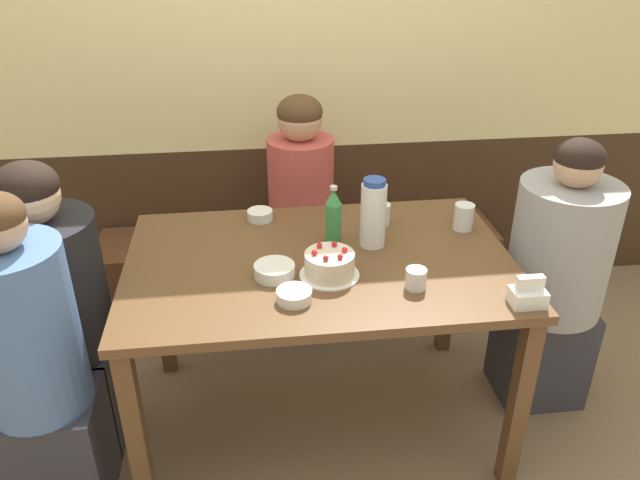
% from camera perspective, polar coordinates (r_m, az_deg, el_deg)
% --- Properties ---
extents(ground_plane, '(12.00, 12.00, 0.00)m').
position_cam_1_polar(ground_plane, '(2.74, -0.03, -15.91)').
color(ground_plane, '#846B51').
extents(back_wall, '(4.80, 0.04, 2.50)m').
position_cam_1_polar(back_wall, '(3.08, -2.52, 15.88)').
color(back_wall, '#3D2819').
rests_on(back_wall, ground_plane).
extents(bench_seat, '(2.01, 0.38, 0.45)m').
position_cam_1_polar(bench_seat, '(3.26, -1.82, -2.91)').
color(bench_seat, '#56331E').
rests_on(bench_seat, ground_plane).
extents(dining_table, '(1.40, 0.91, 0.77)m').
position_cam_1_polar(dining_table, '(2.32, -0.04, -3.69)').
color(dining_table, brown).
rests_on(dining_table, ground_plane).
extents(birthday_cake, '(0.21, 0.21, 0.11)m').
position_cam_1_polar(birthday_cake, '(2.14, 0.88, -2.28)').
color(birthday_cake, white).
rests_on(birthday_cake, dining_table).
extents(water_pitcher, '(0.10, 0.10, 0.27)m').
position_cam_1_polar(water_pitcher, '(2.31, 4.89, 2.44)').
color(water_pitcher, white).
rests_on(water_pitcher, dining_table).
extents(soju_bottle, '(0.06, 0.06, 0.22)m').
position_cam_1_polar(soju_bottle, '(2.35, 1.23, 2.33)').
color(soju_bottle, '#388E4C').
rests_on(soju_bottle, dining_table).
extents(napkin_holder, '(0.11, 0.08, 0.11)m').
position_cam_1_polar(napkin_holder, '(2.10, 18.49, -4.74)').
color(napkin_holder, white).
rests_on(napkin_holder, dining_table).
extents(bowl_soup_white, '(0.10, 0.10, 0.04)m').
position_cam_1_polar(bowl_soup_white, '(2.56, -5.51, 2.29)').
color(bowl_soup_white, white).
rests_on(bowl_soup_white, dining_table).
extents(bowl_rice_small, '(0.14, 0.14, 0.04)m').
position_cam_1_polar(bowl_rice_small, '(2.16, -4.19, -2.80)').
color(bowl_rice_small, white).
rests_on(bowl_rice_small, dining_table).
extents(bowl_side_dish, '(0.12, 0.12, 0.04)m').
position_cam_1_polar(bowl_side_dish, '(2.03, -2.37, -5.09)').
color(bowl_side_dish, white).
rests_on(bowl_side_dish, dining_table).
extents(glass_water_tall, '(0.07, 0.07, 0.09)m').
position_cam_1_polar(glass_water_tall, '(2.51, 5.66, 2.34)').
color(glass_water_tall, silver).
rests_on(glass_water_tall, dining_table).
extents(glass_tumbler_short, '(0.08, 0.08, 0.10)m').
position_cam_1_polar(glass_tumbler_short, '(2.52, 13.01, 2.09)').
color(glass_tumbler_short, silver).
rests_on(glass_tumbler_short, dining_table).
extents(glass_shot_small, '(0.07, 0.07, 0.07)m').
position_cam_1_polar(glass_shot_small, '(2.11, 8.76, -3.51)').
color(glass_shot_small, silver).
rests_on(glass_shot_small, dining_table).
extents(person_teal_shirt, '(0.30, 0.34, 1.19)m').
position_cam_1_polar(person_teal_shirt, '(3.00, -1.61, 1.49)').
color(person_teal_shirt, '#33333D').
rests_on(person_teal_shirt, ground_plane).
extents(person_pale_blue_shirt, '(0.39, 0.39, 1.18)m').
position_cam_1_polar(person_pale_blue_shirt, '(2.47, -22.96, -6.34)').
color(person_pale_blue_shirt, '#33333D').
rests_on(person_pale_blue_shirt, ground_plane).
extents(person_grey_tee, '(0.34, 0.33, 1.20)m').
position_cam_1_polar(person_grey_tee, '(2.26, -24.52, -11.00)').
color(person_grey_tee, '#33333D').
rests_on(person_grey_tee, ground_plane).
extents(person_dark_striped, '(0.39, 0.39, 1.17)m').
position_cam_1_polar(person_dark_striped, '(2.69, 20.66, -3.32)').
color(person_dark_striped, '#33333D').
rests_on(person_dark_striped, ground_plane).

